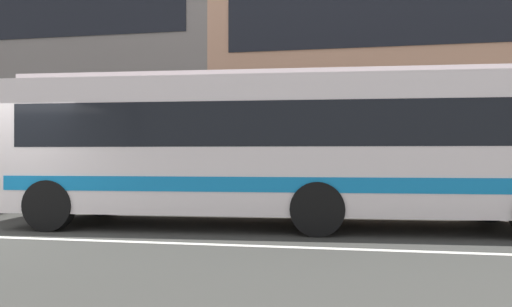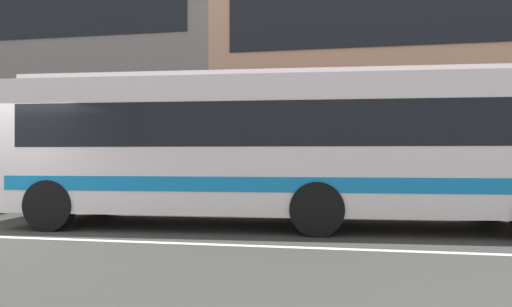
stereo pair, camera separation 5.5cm
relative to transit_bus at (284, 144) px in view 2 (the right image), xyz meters
name	(u,v)px [view 2 (the right image)]	position (x,y,z in m)	size (l,w,h in m)	color
apartment_block_left	(47,61)	(-13.36, 11.47, 4.51)	(19.77, 10.16, 12.44)	gray
apartment_block_right	(463,65)	(6.38, 11.47, 3.63)	(19.72, 10.16, 10.69)	tan
transit_bus	(284,144)	(0.00, 0.00, 0.00)	(11.17, 3.19, 3.11)	silver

